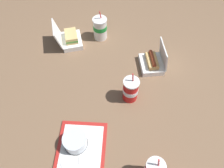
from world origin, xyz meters
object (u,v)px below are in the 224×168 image
at_px(clamshell_hotdog_right, 153,62).
at_px(soda_cup_right, 100,28).
at_px(food_tray, 81,154).
at_px(soda_cup_left, 131,90).
at_px(cake_container, 75,141).
at_px(clamshell_sandwich_back, 70,39).

relative_size(clamshell_hotdog_right, soda_cup_right, 0.81).
distance_m(food_tray, soda_cup_right, 0.90).
height_order(clamshell_hotdog_right, soda_cup_left, soda_cup_left).
xyz_separation_m(food_tray, soda_cup_left, (0.31, -0.33, 0.08)).
distance_m(cake_container, clamshell_sandwich_back, 0.79).
relative_size(food_tray, cake_container, 3.23).
bearing_deg(cake_container, soda_cup_left, -53.88).
height_order(clamshell_hotdog_right, soda_cup_right, soda_cup_right).
bearing_deg(soda_cup_left, food_tray, 133.58).
height_order(cake_container, clamshell_hotdog_right, clamshell_hotdog_right).
height_order(food_tray, clamshell_hotdog_right, clamshell_hotdog_right).
height_order(cake_container, soda_cup_left, soda_cup_left).
relative_size(food_tray, soda_cup_right, 1.82).
bearing_deg(cake_container, soda_cup_right, -16.00).
distance_m(cake_container, soda_cup_right, 0.85).
relative_size(food_tray, soda_cup_left, 1.84).
relative_size(soda_cup_left, soda_cup_right, 0.99).
distance_m(cake_container, soda_cup_left, 0.43).
bearing_deg(clamshell_hotdog_right, cake_container, 130.91).
relative_size(cake_container, clamshell_hotdog_right, 0.69).
distance_m(clamshell_hotdog_right, soda_cup_right, 0.47).
height_order(food_tray, cake_container, cake_container).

